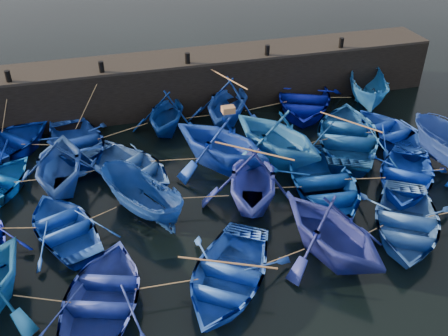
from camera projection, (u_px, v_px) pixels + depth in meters
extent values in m
plane|color=black|center=(249.00, 233.00, 17.40)|extent=(120.00, 120.00, 0.00)
cube|color=black|center=(185.00, 83.00, 25.16)|extent=(26.00, 2.50, 2.50)
cube|color=black|center=(184.00, 58.00, 24.44)|extent=(26.00, 2.50, 0.12)
cylinder|color=black|center=(8.00, 76.00, 21.74)|extent=(0.24, 0.24, 0.50)
cylinder|color=black|center=(101.00, 67.00, 22.64)|extent=(0.24, 0.24, 0.50)
cylinder|color=black|center=(187.00, 58.00, 23.55)|extent=(0.24, 0.24, 0.50)
cylinder|color=black|center=(267.00, 50.00, 24.45)|extent=(0.24, 0.24, 0.50)
cylinder|color=black|center=(341.00, 43.00, 25.35)|extent=(0.24, 0.24, 0.50)
imported|color=#12369A|center=(77.00, 143.00, 21.59)|extent=(4.36, 5.45, 1.01)
imported|color=navy|center=(166.00, 112.00, 22.99)|extent=(4.36, 4.64, 1.95)
imported|color=navy|center=(227.00, 102.00, 23.56)|extent=(5.43, 5.65, 2.29)
imported|color=#010A7C|center=(304.00, 99.00, 25.11)|extent=(5.96, 6.76, 1.16)
imported|color=#195893|center=(368.00, 89.00, 25.34)|extent=(3.40, 4.99, 1.81)
imported|color=navy|center=(59.00, 163.00, 19.06)|extent=(4.09, 4.65, 2.29)
imported|color=#2B56A8|center=(129.00, 166.00, 20.12)|extent=(5.24, 5.52, 0.93)
imported|color=#0F34A5|center=(221.00, 141.00, 20.29)|extent=(6.07, 6.21, 2.49)
imported|color=blue|center=(277.00, 135.00, 20.67)|extent=(5.74, 6.05, 2.51)
imported|color=navy|center=(348.00, 134.00, 22.03)|extent=(6.23, 6.98, 1.19)
imported|color=#113ABE|center=(391.00, 131.00, 22.58)|extent=(3.84, 4.84, 0.90)
imported|color=#1441BD|center=(64.00, 226.00, 17.06)|extent=(4.17, 4.86, 0.85)
imported|color=navy|center=(141.00, 198.00, 17.81)|extent=(3.39, 4.17, 1.54)
imported|color=#283699|center=(253.00, 178.00, 18.19)|extent=(4.99, 5.36, 2.30)
imported|color=#0A3E94|center=(324.00, 183.00, 18.99)|extent=(4.24, 5.57, 1.08)
imported|color=#0C33B7|center=(405.00, 176.00, 19.53)|extent=(5.21, 5.45, 0.92)
imported|color=navy|center=(103.00, 298.00, 14.32)|extent=(4.61, 5.44, 0.96)
imported|color=blue|center=(227.00, 275.00, 15.06)|extent=(5.32, 5.68, 0.96)
imported|color=navy|center=(333.00, 230.00, 15.79)|extent=(4.90, 5.28, 2.28)
imported|color=#2B59AA|center=(406.00, 222.00, 17.13)|extent=(5.32, 5.78, 0.98)
cube|color=#9B6D43|center=(228.00, 110.00, 19.61)|extent=(0.50, 0.37, 0.25)
cylinder|color=tan|center=(38.00, 145.00, 21.39)|extent=(1.39, 0.49, 0.04)
cylinder|color=tan|center=(123.00, 131.00, 22.40)|extent=(2.34, 0.94, 0.04)
cylinder|color=tan|center=(198.00, 117.00, 23.56)|extent=(1.14, 0.04, 0.04)
cylinder|color=tan|center=(266.00, 106.00, 24.51)|extent=(2.31, 0.42, 0.04)
cylinder|color=tan|center=(336.00, 97.00, 25.33)|extent=(1.55, 0.47, 0.04)
cylinder|color=tan|center=(26.00, 181.00, 19.11)|extent=(0.87, 0.08, 0.04)
cylinder|color=tan|center=(96.00, 170.00, 19.73)|extent=(0.81, 0.16, 0.04)
cylinder|color=tan|center=(176.00, 160.00, 20.37)|extent=(1.98, 0.36, 0.04)
cylinder|color=tan|center=(249.00, 152.00, 20.86)|extent=(0.57, 0.22, 0.04)
cylinder|color=tan|center=(313.00, 142.00, 21.55)|extent=(1.71, 0.30, 0.04)
cylinder|color=tan|center=(370.00, 132.00, 22.29)|extent=(0.35, 0.05, 0.04)
cylinder|color=tan|center=(19.00, 228.00, 16.78)|extent=(1.12, 0.32, 0.04)
cylinder|color=tan|center=(104.00, 213.00, 17.46)|extent=(0.94, 0.44, 0.04)
cylinder|color=tan|center=(198.00, 197.00, 18.23)|extent=(2.26, 0.45, 0.04)
cylinder|color=tan|center=(288.00, 187.00, 18.75)|extent=(1.01, 0.23, 0.04)
cylinder|color=tan|center=(365.00, 179.00, 19.24)|extent=(1.57, 0.36, 0.04)
cylinder|color=tan|center=(435.00, 170.00, 19.74)|extent=(0.76, 0.13, 0.04)
cylinder|color=tan|center=(42.00, 299.00, 14.18)|extent=(1.60, 0.75, 0.04)
cylinder|color=tan|center=(167.00, 284.00, 14.65)|extent=(1.87, 0.14, 0.04)
cylinder|color=tan|center=(281.00, 258.00, 15.57)|extent=(1.78, 0.39, 0.04)
cylinder|color=tan|center=(369.00, 232.00, 16.61)|extent=(1.23, 0.40, 0.04)
cylinder|color=tan|center=(5.00, 108.00, 21.99)|extent=(0.77, 0.78, 2.09)
cylinder|color=tan|center=(89.00, 101.00, 22.62)|extent=(1.59, 1.23, 2.09)
cylinder|color=tan|center=(175.00, 87.00, 23.90)|extent=(1.45, 0.32, 2.09)
cylinder|color=tan|center=(205.00, 84.00, 24.23)|extent=(1.56, 0.33, 2.09)
cylinder|color=tan|center=(281.00, 73.00, 25.30)|extent=(1.66, 0.14, 2.09)
cylinder|color=tan|center=(349.00, 67.00, 25.95)|extent=(1.01, 0.37, 2.09)
cylinder|color=#99724C|center=(228.00, 78.00, 22.92)|extent=(1.08, 2.84, 0.06)
cylinder|color=#99724C|center=(350.00, 122.00, 21.69)|extent=(1.77, 2.49, 0.06)
cylinder|color=#99724C|center=(254.00, 151.00, 17.54)|extent=(2.34, 1.97, 0.06)
cylinder|color=#99724C|center=(227.00, 263.00, 14.78)|extent=(2.74, 1.32, 0.06)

